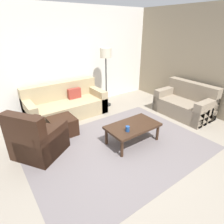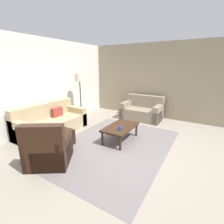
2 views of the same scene
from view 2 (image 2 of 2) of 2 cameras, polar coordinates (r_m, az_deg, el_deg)
name	(u,v)px [view 2 (image 2 of 2)]	position (r m, az deg, el deg)	size (l,w,h in m)	color
ground_plane	(114,145)	(4.28, 0.60, -11.54)	(8.00, 8.00, 0.00)	gray
rear_partition	(43,85)	(5.61, -23.15, 8.82)	(6.00, 0.12, 2.80)	silver
stone_feature_panel	(153,81)	(6.58, 14.27, 10.49)	(0.12, 5.20, 2.80)	gray
area_rug	(114,145)	(4.28, 0.60, -11.49)	(3.53, 2.59, 0.01)	slate
couch_main	(50,123)	(5.30, -20.78, -3.61)	(2.08, 0.93, 0.88)	tan
couch_loveseat	(142,111)	(6.33, 10.61, 0.34)	(0.86, 1.45, 0.88)	gray
armchair_leather	(48,151)	(3.64, -21.42, -12.58)	(1.11, 1.11, 0.95)	black
ottoman	(60,138)	(4.39, -17.89, -8.73)	(0.56, 0.56, 0.40)	black
coffee_table	(120,128)	(4.40, 3.00, -5.60)	(1.10, 0.64, 0.41)	#382316
cup	(120,128)	(4.10, 2.89, -5.67)	(0.08, 0.08, 0.11)	#1E478C
lamp_standing	(80,82)	(5.87, -11.24, 10.14)	(0.32, 0.32, 1.71)	black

